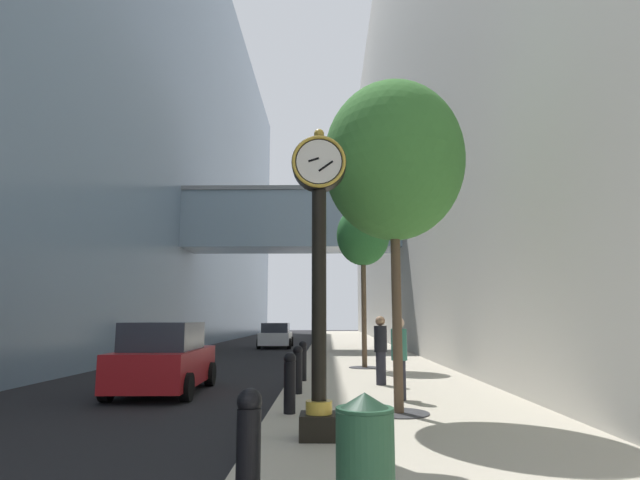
{
  "coord_description": "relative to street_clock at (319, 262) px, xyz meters",
  "views": [
    {
      "loc": [
        1.1,
        -1.9,
        1.84
      ],
      "look_at": [
        0.8,
        18.72,
        5.0
      ],
      "focal_mm": 28.85,
      "sensor_mm": 36.0,
      "label": 1
    }
  ],
  "objects": [
    {
      "name": "pedestrian_by_clock",
      "position": [
        1.51,
        6.07,
        -1.6
      ],
      "size": [
        0.44,
        0.44,
        1.77
      ],
      "color": "#23232D",
      "rests_on": "sidewalk_right"
    },
    {
      "name": "car_white_near",
      "position": [
        -3.19,
        25.66,
        -1.92
      ],
      "size": [
        2.15,
        4.32,
        1.56
      ],
      "color": "silver",
      "rests_on": "ground"
    },
    {
      "name": "car_red_mid",
      "position": [
        -3.97,
        5.44,
        -1.85
      ],
      "size": [
        2.12,
        4.07,
        1.75
      ],
      "color": "#AD191E",
      "rests_on": "ground"
    },
    {
      "name": "bollard_nearest",
      "position": [
        -0.57,
        -2.96,
        -1.98
      ],
      "size": [
        0.23,
        0.23,
        1.09
      ],
      "color": "black",
      "rests_on": "sidewalk_right"
    },
    {
      "name": "pedestrian_walking",
      "position": [
        1.66,
        3.58,
        -1.63
      ],
      "size": [
        0.41,
        0.5,
        1.74
      ],
      "color": "#23232D",
      "rests_on": "sidewalk_right"
    },
    {
      "name": "building_block_right",
      "position": [
        8.83,
        24.22,
        12.87
      ],
      "size": [
        9.0,
        80.0,
        31.13
      ],
      "color": "#B7B2A8",
      "rests_on": "ground"
    },
    {
      "name": "ground_plane",
      "position": [
        -0.97,
        21.22,
        -2.69
      ],
      "size": [
        110.0,
        110.0,
        0.0
      ],
      "primitive_type": "plane",
      "color": "black",
      "rests_on": "ground"
    },
    {
      "name": "street_tree_mid_near",
      "position": [
        1.42,
        10.76,
        2.09
      ],
      "size": [
        1.92,
        1.92,
        5.8
      ],
      "color": "#333335",
      "rests_on": "sidewalk_right"
    },
    {
      "name": "building_block_left",
      "position": [
        -12.68,
        24.21,
        12.1
      ],
      "size": [
        21.89,
        80.0,
        29.69
      ],
      "color": "#758EA8",
      "rests_on": "ground"
    },
    {
      "name": "street_tree_near",
      "position": [
        1.42,
        2.01,
        2.18
      ],
      "size": [
        2.73,
        2.73,
        6.32
      ],
      "color": "#333335",
      "rests_on": "sidewalk_right"
    },
    {
      "name": "bollard_third",
      "position": [
        -0.57,
        1.98,
        -1.98
      ],
      "size": [
        0.23,
        0.23,
        1.09
      ],
      "color": "black",
      "rests_on": "sidewalk_right"
    },
    {
      "name": "trash_bin",
      "position": [
        0.46,
        -2.92,
        -2.01
      ],
      "size": [
        0.53,
        0.53,
        1.05
      ],
      "color": "#234C33",
      "rests_on": "sidewalk_right"
    },
    {
      "name": "sidewalk_right",
      "position": [
        1.68,
        24.22,
        -2.62
      ],
      "size": [
        5.3,
        80.0,
        0.14
      ],
      "primitive_type": "cube",
      "color": "#BCB29E",
      "rests_on": "ground"
    },
    {
      "name": "bollard_fifth",
      "position": [
        -0.57,
        6.92,
        -1.98
      ],
      "size": [
        0.23,
        0.23,
        1.09
      ],
      "color": "black",
      "rests_on": "sidewalk_right"
    },
    {
      "name": "street_clock",
      "position": [
        0.0,
        0.0,
        0.0
      ],
      "size": [
        0.84,
        0.55,
        4.64
      ],
      "color": "black",
      "rests_on": "sidewalk_right"
    },
    {
      "name": "bollard_fourth",
      "position": [
        -0.57,
        4.45,
        -1.98
      ],
      "size": [
        0.23,
        0.23,
        1.09
      ],
      "color": "black",
      "rests_on": "sidewalk_right"
    }
  ]
}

